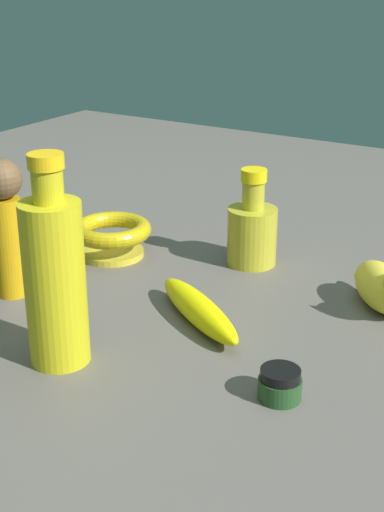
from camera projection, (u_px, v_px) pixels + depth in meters
ground at (192, 309)px, 0.97m from camera, size 2.00×2.00×0.00m
banana at (199, 310)px, 0.93m from camera, size 0.14×0.19×0.04m
bottle_tall at (55, 277)px, 0.81m from camera, size 0.07×0.07×0.25m
bottle_short at (252, 230)px, 1.10m from camera, size 0.08×0.08×0.15m
bowl at (112, 234)px, 1.13m from camera, size 0.12×0.12×0.06m
person_figure_adult at (6, 222)px, 0.98m from camera, size 0.05×0.05×0.19m
nail_polish_jar at (280, 384)px, 0.77m from camera, size 0.05×0.05×0.03m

